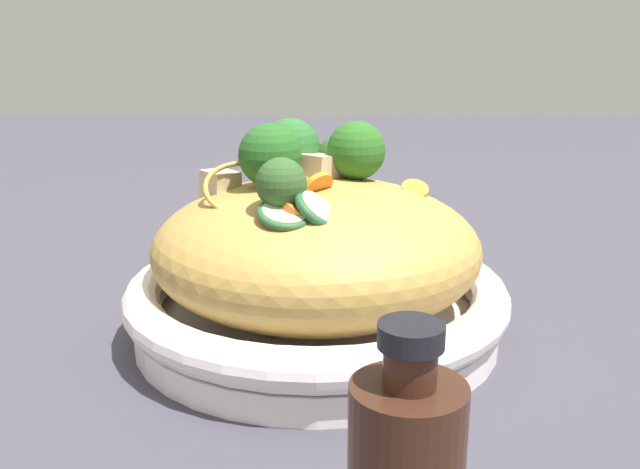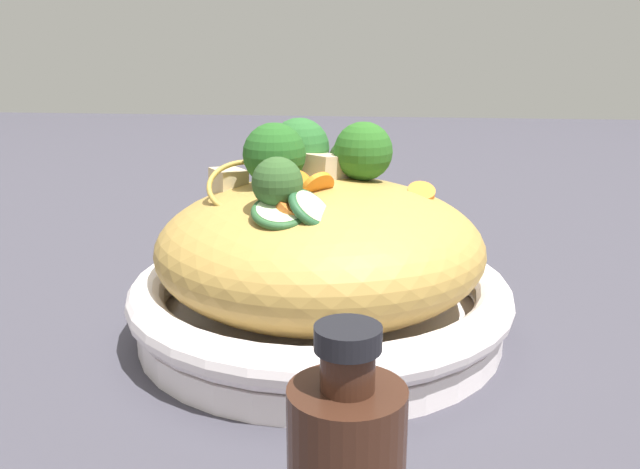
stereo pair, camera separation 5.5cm
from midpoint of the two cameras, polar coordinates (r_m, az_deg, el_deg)
name	(u,v)px [view 1 (the left image)]	position (r m, az deg, el deg)	size (l,w,h in m)	color
ground_plane	(320,334)	(0.58, -2.75, -8.05)	(3.00, 3.00, 0.00)	#3B3943
serving_bowl	(320,304)	(0.57, -2.78, -5.64)	(0.30, 0.30, 0.05)	white
noodle_heap	(320,247)	(0.56, -2.85, -1.06)	(0.26, 0.26, 0.12)	#AF8840
broccoli_florets	(311,157)	(0.57, -3.53, 6.23)	(0.13, 0.21, 0.07)	#97C079
carrot_coins	(324,188)	(0.55, -2.58, 3.75)	(0.14, 0.17, 0.04)	orange
zucchini_slices	(303,212)	(0.48, -4.72, 1.81)	(0.06, 0.05, 0.03)	beige
chicken_chunks	(282,176)	(0.57, -5.93, 4.68)	(0.11, 0.04, 0.04)	#CFB28F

